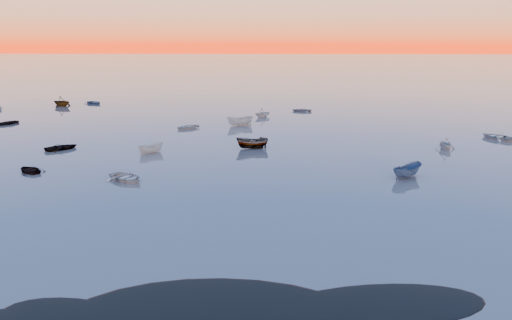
# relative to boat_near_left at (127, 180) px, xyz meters

# --- Properties ---
(ground) EXTENTS (600.00, 600.00, 0.00)m
(ground) POSITION_rel_boat_near_left_xyz_m (15.88, 75.44, 0.00)
(ground) COLOR #635852
(ground) RESTS_ON ground
(moored_fleet) EXTENTS (124.00, 58.00, 1.20)m
(moored_fleet) POSITION_rel_boat_near_left_xyz_m (15.88, 28.44, 0.00)
(moored_fleet) COLOR beige
(moored_fleet) RESTS_ON ground
(boat_near_left) EXTENTS (3.78, 4.31, 1.02)m
(boat_near_left) POSITION_rel_boat_near_left_xyz_m (0.00, 0.00, 0.00)
(boat_near_left) COLOR beige
(boat_near_left) RESTS_ON ground
(boat_near_center) EXTENTS (3.78, 4.13, 1.37)m
(boat_near_center) POSITION_rel_boat_near_left_xyz_m (27.52, 1.83, 0.00)
(boat_near_center) COLOR #394F6E
(boat_near_center) RESTS_ON ground
(boat_near_right) EXTENTS (3.26, 1.63, 1.11)m
(boat_near_right) POSITION_rel_boat_near_left_xyz_m (35.76, 15.13, 0.00)
(boat_near_right) COLOR beige
(boat_near_right) RESTS_ON ground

